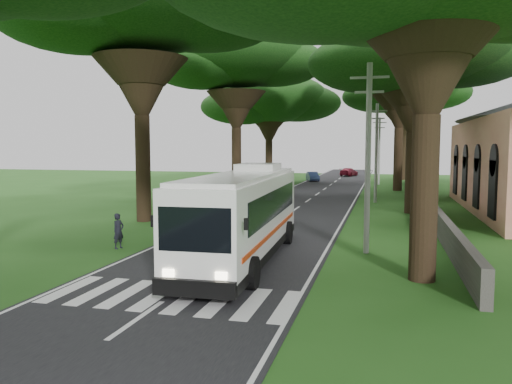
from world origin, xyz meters
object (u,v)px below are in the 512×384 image
object	(u,v)px
pole_far	(379,150)
pedestrian	(118,231)
pole_near	(368,155)
coach_bus	(244,214)
distant_car_b	(313,176)
pole_mid	(376,151)
distant_car_c	(349,172)

from	to	relation	value
pole_far	pedestrian	size ratio (longest dim) A/B	5.06
pole_near	coach_bus	world-z (taller)	pole_near
distant_car_b	pedestrian	size ratio (longest dim) A/B	2.32
pole_near	pole_mid	xyz separation A→B (m)	(0.00, 20.00, 0.00)
pole_mid	pedestrian	bearing A→B (deg)	-116.22
distant_car_b	pedestrian	bearing A→B (deg)	-111.12
pole_near	distant_car_c	distance (m)	56.98
pole_mid	coach_bus	bearing A→B (deg)	-101.74
pole_mid	distant_car_b	size ratio (longest dim) A/B	2.18
pole_near	coach_bus	size ratio (longest dim) A/B	0.67
coach_bus	distant_car_b	world-z (taller)	coach_bus
coach_bus	pedestrian	size ratio (longest dim) A/B	7.53
pole_far	coach_bus	world-z (taller)	pole_far
pole_mid	distant_car_b	xyz separation A→B (m)	(-8.50, 23.86, -3.55)
pole_mid	pole_far	distance (m)	20.00
distant_car_b	pedestrian	world-z (taller)	pedestrian
distant_car_b	pedestrian	distance (m)	45.73
pole_mid	pole_far	size ratio (longest dim) A/B	1.00
coach_bus	distant_car_b	distance (m)	46.66
distant_car_c	pedestrian	world-z (taller)	pedestrian
pole_far	distant_car_b	size ratio (longest dim) A/B	2.18
pole_near	pole_mid	distance (m)	20.00
pole_near	coach_bus	distance (m)	5.86
pedestrian	distant_car_c	bearing A→B (deg)	10.54
coach_bus	pedestrian	bearing A→B (deg)	169.94
pole_mid	distant_car_c	bearing A→B (deg)	97.30
pole_mid	distant_car_c	xyz separation A→B (m)	(-4.70, 36.67, -3.53)
coach_bus	pedestrian	world-z (taller)	coach_bus
pole_near	pole_far	size ratio (longest dim) A/B	1.00
distant_car_c	coach_bus	bearing A→B (deg)	106.73
distant_car_c	pedestrian	size ratio (longest dim) A/B	2.70
distant_car_b	distant_car_c	distance (m)	13.36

